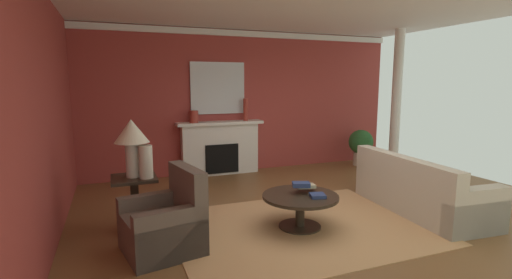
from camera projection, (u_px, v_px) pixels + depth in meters
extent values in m
plane|color=brown|center=(315.00, 218.00, 5.27)|extent=(8.57, 8.57, 0.00)
cube|color=#9E3833|center=(241.00, 102.00, 7.96)|extent=(7.19, 0.12, 2.99)
cube|color=#9E3833|center=(41.00, 120.00, 4.11)|extent=(0.12, 6.83, 2.99)
cube|color=white|center=(309.00, 1.00, 5.08)|extent=(7.19, 6.83, 0.06)
cube|color=white|center=(242.00, 34.00, 7.67)|extent=(7.19, 0.08, 0.12)
cube|color=tan|center=(300.00, 227.00, 4.91)|extent=(3.27, 2.49, 0.01)
cube|color=white|center=(220.00, 149.00, 7.72)|extent=(1.60, 0.25, 1.05)
cube|color=black|center=(221.00, 158.00, 7.73)|extent=(0.70, 0.26, 0.60)
cube|color=white|center=(220.00, 123.00, 7.61)|extent=(1.80, 0.35, 0.06)
cube|color=silver|center=(218.00, 88.00, 7.64)|extent=(1.14, 0.04, 1.06)
cube|color=beige|center=(421.00, 196.00, 5.52)|extent=(1.05, 2.16, 0.45)
cube|color=beige|center=(403.00, 170.00, 5.35)|extent=(0.35, 2.11, 0.40)
cube|color=beige|center=(476.00, 212.00, 4.61)|extent=(0.91, 0.27, 0.62)
cube|color=beige|center=(382.00, 176.00, 6.40)|extent=(0.91, 0.27, 0.62)
cube|color=brown|center=(162.00, 233.00, 4.18)|extent=(0.94, 0.94, 0.44)
cube|color=brown|center=(187.00, 188.00, 4.28)|extent=(0.31, 0.82, 0.51)
cube|color=brown|center=(153.00, 218.00, 4.45)|extent=(0.81, 0.29, 0.60)
cube|color=brown|center=(172.00, 237.00, 3.90)|extent=(0.81, 0.29, 0.60)
cylinder|color=#2D2319|center=(300.00, 196.00, 4.84)|extent=(1.00, 1.00, 0.04)
cylinder|color=#2D2319|center=(300.00, 213.00, 4.88)|extent=(0.12, 0.12, 0.41)
cylinder|color=#2D2319|center=(300.00, 227.00, 4.91)|extent=(0.56, 0.56, 0.03)
cube|color=#2D2319|center=(134.00, 178.00, 4.79)|extent=(0.56, 0.56, 0.04)
cube|color=#2D2319|center=(135.00, 204.00, 4.84)|extent=(0.10, 0.10, 0.66)
cube|color=#2D2319|center=(136.00, 227.00, 4.89)|extent=(0.45, 0.45, 0.04)
cylinder|color=beige|center=(133.00, 160.00, 4.75)|extent=(0.18, 0.18, 0.45)
cone|color=beige|center=(131.00, 131.00, 4.69)|extent=(0.44, 0.44, 0.30)
cylinder|color=#9E3328|center=(246.00, 110.00, 7.75)|extent=(0.10, 0.10, 0.47)
cylinder|color=beige|center=(146.00, 162.00, 4.69)|extent=(0.17, 0.17, 0.42)
cylinder|color=#9E3328|center=(194.00, 117.00, 7.37)|extent=(0.17, 0.17, 0.24)
cube|color=navy|center=(317.00, 196.00, 4.74)|extent=(0.23, 0.23, 0.04)
cube|color=tan|center=(306.00, 186.00, 5.02)|extent=(0.27, 0.18, 0.05)
cube|color=navy|center=(301.00, 185.00, 4.90)|extent=(0.27, 0.22, 0.06)
cylinder|color=#BCB29E|center=(360.00, 159.00, 8.59)|extent=(0.32, 0.32, 0.30)
sphere|color=#28602D|center=(361.00, 142.00, 8.53)|extent=(0.56, 0.56, 0.56)
cylinder|color=white|center=(396.00, 102.00, 7.78)|extent=(0.20, 0.20, 2.99)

